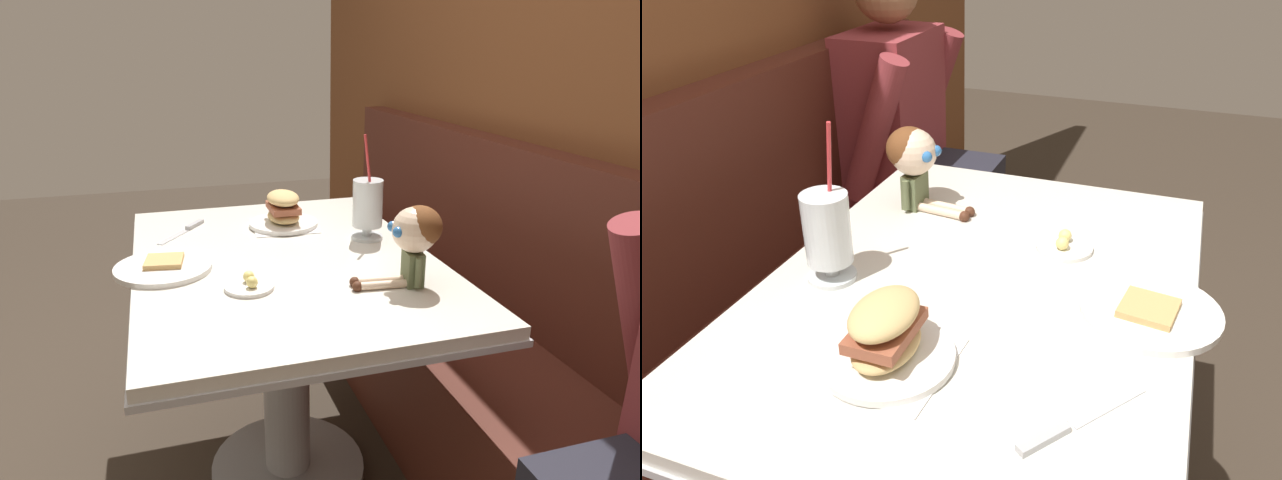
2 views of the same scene
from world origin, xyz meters
TOP-DOWN VIEW (x-y plane):
  - wood_panel_wall at (0.00, 1.05)m, footprint 4.40×0.08m
  - booth_bench at (0.00, 0.81)m, footprint 2.60×0.48m
  - diner_table at (0.00, 0.18)m, footprint 1.11×0.81m
  - toast_plate at (0.01, -0.14)m, footprint 0.25×0.25m
  - milkshake_glass at (-0.08, 0.46)m, footprint 0.10×0.10m
  - sandwich_plate at (-0.27, 0.24)m, footprint 0.22×0.22m
  - butter_saucer at (0.19, 0.05)m, footprint 0.12×0.12m
  - butter_knife at (-0.32, -0.05)m, footprint 0.20×0.15m
  - seated_doll at (0.28, 0.44)m, footprint 0.12×0.22m

SIDE VIEW (x-z plane):
  - booth_bench at x=0.00m, z-range -0.17..0.83m
  - diner_table at x=0.00m, z-range 0.17..0.91m
  - butter_knife at x=-0.32m, z-range 0.74..0.75m
  - toast_plate at x=0.01m, z-range 0.74..0.76m
  - butter_saucer at x=0.19m, z-range 0.73..0.77m
  - sandwich_plate at x=-0.27m, z-range 0.73..0.84m
  - milkshake_glass at x=-0.08m, z-range 0.68..1.00m
  - seated_doll at x=0.28m, z-range 0.77..0.97m
  - wood_panel_wall at x=0.00m, z-range 0.00..2.40m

